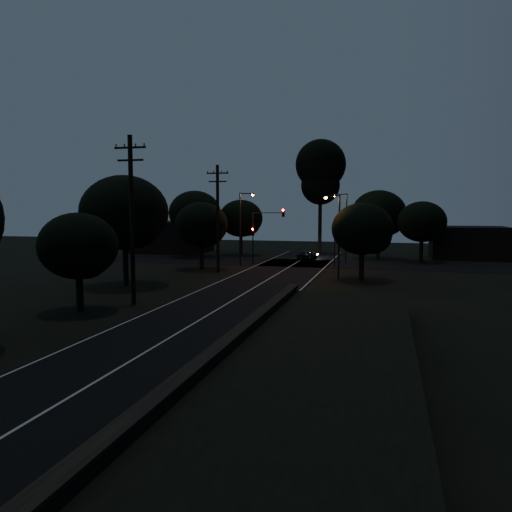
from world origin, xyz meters
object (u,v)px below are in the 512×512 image
Objects in this scene: signal_left at (253,239)px; car at (307,255)px; utility_pole_far at (218,217)px; streetlight_b at (345,223)px; utility_pole_mid at (132,217)px; signal_mast at (267,226)px; tall_pine at (321,171)px; signal_right at (335,240)px; streetlight_c at (337,230)px; streetlight_a at (242,224)px.

signal_left is 8.31m from car.
streetlight_b is at bearing 46.70° from utility_pole_far.
utility_pole_mid is 25.22m from signal_mast.
utility_pole_far is 8.53m from signal_left.
tall_pine is at bearing 69.54° from signal_left.
utility_pole_far is (0.00, 17.00, -0.25)m from utility_pole_mid.
utility_pole_far reaches higher than signal_mast.
car is (-3.92, 6.01, -2.26)m from signal_right.
tall_pine is 3.84× the size of signal_left.
signal_left is 0.55× the size of streetlight_c.
streetlight_c is at bearing -79.07° from tall_pine.
utility_pole_far is at bearing 83.99° from car.
tall_pine reaches higher than signal_mast.
streetlight_a is 2.35× the size of car.
streetlight_c is at bearing -43.76° from signal_left.
utility_pole_mid is 40.99m from tall_pine.
streetlight_b is at bearing 22.05° from signal_left.
streetlight_a is 12.19m from streetlight_b.
tall_pine is 1.97× the size of streetlight_b.
streetlight_c is 17.23m from car.
signal_right is 10.26m from streetlight_a.
car is at bearing 156.62° from streetlight_b.
streetlight_a is 13.72m from streetlight_c.
utility_pole_far is 0.67× the size of tall_pine.
car is at bearing 48.71° from signal_left.
streetlight_a is (0.69, 23.00, -1.10)m from utility_pole_mid.
streetlight_b reaches higher than signal_left.
signal_right is at bearing 142.60° from car.
streetlight_b is 2.35× the size of car.
streetlight_a is (-6.31, -17.00, -6.71)m from tall_pine.
tall_pine is 1.97× the size of streetlight_a.
utility_pole_mid is 0.70× the size of tall_pine.
utility_pole_far is at bearing -133.30° from streetlight_b.
signal_right is 4.45m from streetlight_b.
utility_pole_far reaches higher than signal_right.
streetlight_a is (-2.39, -1.99, 0.30)m from signal_mast.
tall_pine is at bearing 75.38° from signal_mast.
utility_pole_far is 1.31× the size of streetlight_b.
streetlight_c is at bearing -87.86° from streetlight_b.
streetlight_a is (-9.91, -1.99, 1.80)m from signal_right.
streetlight_b reaches higher than car.
tall_pine reaches higher than streetlight_b.
signal_left is at bearing -179.87° from signal_mast.
streetlight_c is at bearing -35.69° from streetlight_a.
tall_pine is at bearing 80.07° from utility_pole_mid.
signal_left is 10.84m from streetlight_b.
utility_pole_far is 1.31× the size of streetlight_a.
signal_left is at bearing 68.21° from car.
tall_pine is 2.52× the size of signal_mast.
streetlight_a is 1.07× the size of streetlight_c.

